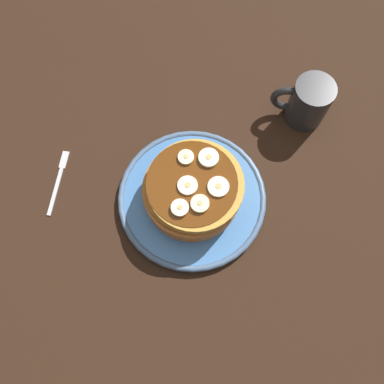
# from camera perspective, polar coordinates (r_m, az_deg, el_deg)

# --- Properties ---
(ground_plane) EXTENTS (1.40, 1.40, 0.03)m
(ground_plane) POSITION_cam_1_polar(r_m,az_deg,el_deg) (0.78, 0.00, -1.45)
(ground_plane) COLOR black
(plate) EXTENTS (0.27, 0.27, 0.02)m
(plate) POSITION_cam_1_polar(r_m,az_deg,el_deg) (0.76, 0.00, -0.86)
(plate) COLOR #3F72B2
(plate) RESTS_ON ground_plane
(pancake_stack) EXTENTS (0.17, 0.17, 0.08)m
(pancake_stack) POSITION_cam_1_polar(r_m,az_deg,el_deg) (0.72, 0.23, 0.24)
(pancake_stack) COLOR #B57444
(pancake_stack) RESTS_ON plate
(banana_slice_0) EXTENTS (0.03, 0.03, 0.01)m
(banana_slice_0) POSITION_cam_1_polar(r_m,az_deg,el_deg) (0.68, -0.61, 0.89)
(banana_slice_0) COLOR #F3E1C2
(banana_slice_0) RESTS_ON pancake_stack
(banana_slice_1) EXTENTS (0.03, 0.03, 0.01)m
(banana_slice_1) POSITION_cam_1_polar(r_m,az_deg,el_deg) (0.67, -1.68, -2.21)
(banana_slice_1) COLOR #F3E3C0
(banana_slice_1) RESTS_ON pancake_stack
(banana_slice_2) EXTENTS (0.03, 0.03, 0.01)m
(banana_slice_2) POSITION_cam_1_polar(r_m,az_deg,el_deg) (0.70, 2.29, 4.71)
(banana_slice_2) COLOR #EDF3C2
(banana_slice_2) RESTS_ON pancake_stack
(banana_slice_3) EXTENTS (0.03, 0.03, 0.01)m
(banana_slice_3) POSITION_cam_1_polar(r_m,az_deg,el_deg) (0.67, 1.09, -1.63)
(banana_slice_3) COLOR beige
(banana_slice_3) RESTS_ON pancake_stack
(banana_slice_4) EXTENTS (0.03, 0.03, 0.01)m
(banana_slice_4) POSITION_cam_1_polar(r_m,az_deg,el_deg) (0.70, -0.84, 4.78)
(banana_slice_4) COLOR #F0EEB6
(banana_slice_4) RESTS_ON pancake_stack
(banana_slice_5) EXTENTS (0.04, 0.04, 0.01)m
(banana_slice_5) POSITION_cam_1_polar(r_m,az_deg,el_deg) (0.68, 3.60, 0.51)
(banana_slice_5) COLOR #F8EDC2
(banana_slice_5) RESTS_ON pancake_stack
(coffee_mug) EXTENTS (0.11, 0.08, 0.10)m
(coffee_mug) POSITION_cam_1_polar(r_m,az_deg,el_deg) (0.83, 15.56, 11.85)
(coffee_mug) COLOR #262628
(coffee_mug) RESTS_ON ground_plane
(fork) EXTENTS (0.01, 0.13, 0.01)m
(fork) POSITION_cam_1_polar(r_m,az_deg,el_deg) (0.82, -17.84, 1.80)
(fork) COLOR silver
(fork) RESTS_ON ground_plane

